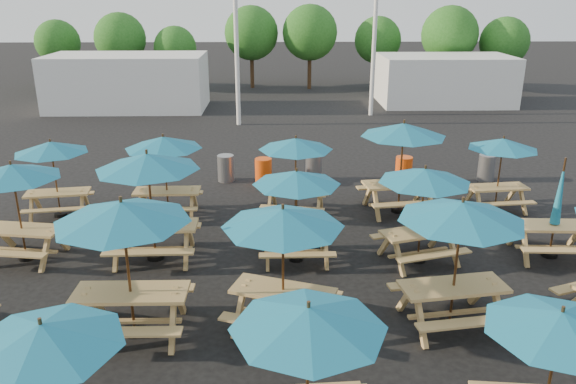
{
  "coord_description": "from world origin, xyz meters",
  "views": [
    {
      "loc": [
        -0.31,
        -11.77,
        5.85
      ],
      "look_at": [
        0.0,
        1.5,
        1.1
      ],
      "focal_mm": 35.0,
      "sensor_mm": 36.0,
      "label": 1
    }
  ],
  "objects_px": {
    "picnic_unit_8": "(308,326)",
    "picnic_unit_13": "(461,219)",
    "waste_bin_3": "(404,170)",
    "picnic_unit_4": "(44,343)",
    "picnic_unit_11": "(296,148)",
    "waste_bin_0": "(226,168)",
    "picnic_unit_6": "(148,168)",
    "waste_bin_1": "(263,172)",
    "picnic_unit_2": "(13,177)",
    "picnic_unit_12": "(559,330)",
    "picnic_unit_14": "(424,181)",
    "picnic_unit_15": "(403,135)",
    "picnic_unit_18": "(556,217)",
    "picnic_unit_10": "(297,183)",
    "picnic_unit_7": "(164,147)",
    "waste_bin_2": "(314,168)",
    "picnic_unit_5": "(123,220)",
    "picnic_unit_9": "(283,225)",
    "waste_bin_4": "(486,168)",
    "picnic_unit_3": "(51,151)",
    "picnic_unit_19": "(503,148)"
  },
  "relations": [
    {
      "from": "picnic_unit_8",
      "to": "picnic_unit_13",
      "type": "relative_size",
      "value": 0.87
    },
    {
      "from": "waste_bin_3",
      "to": "picnic_unit_4",
      "type": "bearing_deg",
      "value": -121.33
    },
    {
      "from": "picnic_unit_11",
      "to": "waste_bin_0",
      "type": "height_order",
      "value": "picnic_unit_11"
    },
    {
      "from": "picnic_unit_4",
      "to": "waste_bin_0",
      "type": "xyz_separation_m",
      "value": [
        1.18,
        11.72,
        -1.45
      ]
    },
    {
      "from": "picnic_unit_6",
      "to": "waste_bin_1",
      "type": "relative_size",
      "value": 2.96
    },
    {
      "from": "picnic_unit_2",
      "to": "picnic_unit_12",
      "type": "distance_m",
      "value": 11.06
    },
    {
      "from": "picnic_unit_4",
      "to": "picnic_unit_14",
      "type": "bearing_deg",
      "value": 38.6
    },
    {
      "from": "waste_bin_1",
      "to": "picnic_unit_13",
      "type": "bearing_deg",
      "value": -66.13
    },
    {
      "from": "picnic_unit_15",
      "to": "picnic_unit_18",
      "type": "xyz_separation_m",
      "value": [
        2.96,
        -2.91,
        -1.23
      ]
    },
    {
      "from": "picnic_unit_10",
      "to": "waste_bin_1",
      "type": "bearing_deg",
      "value": 98.15
    },
    {
      "from": "picnic_unit_7",
      "to": "waste_bin_1",
      "type": "relative_size",
      "value": 2.63
    },
    {
      "from": "picnic_unit_11",
      "to": "picnic_unit_18",
      "type": "xyz_separation_m",
      "value": [
        5.86,
        -2.73,
        -0.92
      ]
    },
    {
      "from": "picnic_unit_6",
      "to": "waste_bin_0",
      "type": "bearing_deg",
      "value": 76.94
    },
    {
      "from": "picnic_unit_11",
      "to": "picnic_unit_13",
      "type": "bearing_deg",
      "value": -53.48
    },
    {
      "from": "picnic_unit_13",
      "to": "waste_bin_2",
      "type": "distance_m",
      "value": 8.92
    },
    {
      "from": "picnic_unit_6",
      "to": "picnic_unit_14",
      "type": "xyz_separation_m",
      "value": [
        6.06,
        -0.28,
        -0.26
      ]
    },
    {
      "from": "picnic_unit_8",
      "to": "picnic_unit_5",
      "type": "bearing_deg",
      "value": 133.56
    },
    {
      "from": "picnic_unit_12",
      "to": "waste_bin_2",
      "type": "xyz_separation_m",
      "value": [
        -2.31,
        11.49,
        -1.39
      ]
    },
    {
      "from": "waste_bin_2",
      "to": "picnic_unit_4",
      "type": "bearing_deg",
      "value": -109.09
    },
    {
      "from": "picnic_unit_4",
      "to": "picnic_unit_11",
      "type": "distance_m",
      "value": 9.31
    },
    {
      "from": "picnic_unit_9",
      "to": "waste_bin_2",
      "type": "distance_m",
      "value": 8.79
    },
    {
      "from": "waste_bin_3",
      "to": "waste_bin_4",
      "type": "xyz_separation_m",
      "value": [
        2.76,
        0.17,
        0.0
      ]
    },
    {
      "from": "picnic_unit_3",
      "to": "picnic_unit_19",
      "type": "height_order",
      "value": "picnic_unit_3"
    },
    {
      "from": "picnic_unit_19",
      "to": "waste_bin_3",
      "type": "xyz_separation_m",
      "value": [
        -2.09,
        2.45,
        -1.39
      ]
    },
    {
      "from": "picnic_unit_2",
      "to": "picnic_unit_7",
      "type": "distance_m",
      "value": 3.84
    },
    {
      "from": "picnic_unit_18",
      "to": "picnic_unit_6",
      "type": "bearing_deg",
      "value": -177.28
    },
    {
      "from": "picnic_unit_14",
      "to": "picnic_unit_19",
      "type": "height_order",
      "value": "picnic_unit_14"
    },
    {
      "from": "waste_bin_0",
      "to": "waste_bin_3",
      "type": "height_order",
      "value": "same"
    },
    {
      "from": "picnic_unit_5",
      "to": "picnic_unit_8",
      "type": "height_order",
      "value": "picnic_unit_5"
    },
    {
      "from": "picnic_unit_11",
      "to": "waste_bin_1",
      "type": "bearing_deg",
      "value": 120.14
    },
    {
      "from": "picnic_unit_8",
      "to": "waste_bin_1",
      "type": "distance_m",
      "value": 11.23
    },
    {
      "from": "picnic_unit_6",
      "to": "picnic_unit_18",
      "type": "height_order",
      "value": "picnic_unit_6"
    },
    {
      "from": "picnic_unit_9",
      "to": "waste_bin_1",
      "type": "bearing_deg",
      "value": 113.42
    },
    {
      "from": "picnic_unit_10",
      "to": "picnic_unit_14",
      "type": "distance_m",
      "value": 2.8
    },
    {
      "from": "picnic_unit_2",
      "to": "waste_bin_1",
      "type": "xyz_separation_m",
      "value": [
        5.41,
        5.22,
        -1.57
      ]
    },
    {
      "from": "picnic_unit_7",
      "to": "picnic_unit_15",
      "type": "distance_m",
      "value": 6.42
    },
    {
      "from": "waste_bin_2",
      "to": "waste_bin_4",
      "type": "height_order",
      "value": "same"
    },
    {
      "from": "picnic_unit_18",
      "to": "waste_bin_0",
      "type": "height_order",
      "value": "picnic_unit_18"
    },
    {
      "from": "picnic_unit_12",
      "to": "picnic_unit_4",
      "type": "bearing_deg",
      "value": -171.96
    },
    {
      "from": "picnic_unit_9",
      "to": "picnic_unit_12",
      "type": "xyz_separation_m",
      "value": [
        3.45,
        -2.92,
        -0.23
      ]
    },
    {
      "from": "picnic_unit_10",
      "to": "picnic_unit_19",
      "type": "height_order",
      "value": "picnic_unit_10"
    },
    {
      "from": "picnic_unit_10",
      "to": "picnic_unit_11",
      "type": "distance_m",
      "value": 2.78
    },
    {
      "from": "picnic_unit_14",
      "to": "waste_bin_4",
      "type": "xyz_separation_m",
      "value": [
        3.63,
        5.78,
        -1.52
      ]
    },
    {
      "from": "picnic_unit_3",
      "to": "picnic_unit_13",
      "type": "relative_size",
      "value": 0.86
    },
    {
      "from": "picnic_unit_8",
      "to": "picnic_unit_12",
      "type": "relative_size",
      "value": 1.05
    },
    {
      "from": "waste_bin_4",
      "to": "waste_bin_2",
      "type": "bearing_deg",
      "value": 178.52
    },
    {
      "from": "picnic_unit_15",
      "to": "waste_bin_2",
      "type": "relative_size",
      "value": 3.04
    },
    {
      "from": "picnic_unit_11",
      "to": "waste_bin_0",
      "type": "relative_size",
      "value": 2.71
    },
    {
      "from": "picnic_unit_3",
      "to": "picnic_unit_6",
      "type": "height_order",
      "value": "picnic_unit_6"
    },
    {
      "from": "picnic_unit_2",
      "to": "picnic_unit_18",
      "type": "xyz_separation_m",
      "value": [
        12.2,
        -0.14,
        -1.02
      ]
    }
  ]
}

